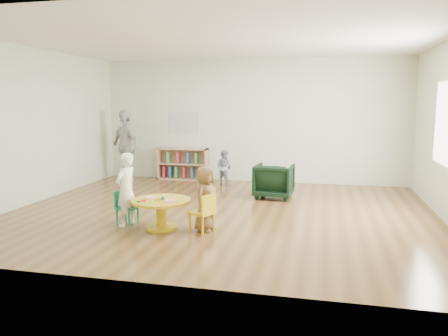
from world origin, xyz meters
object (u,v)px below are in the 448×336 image
at_px(toddler, 224,167).
at_px(bookshelf, 183,164).
at_px(adult_caretaker, 126,146).
at_px(child_right, 205,198).
at_px(activity_table, 161,209).
at_px(armchair, 274,181).
at_px(kid_chair_right, 204,212).
at_px(child_left, 126,190).
at_px(kid_chair_left, 125,206).

bearing_deg(toddler, bookshelf, -0.95).
distance_m(toddler, adult_caretaker, 2.36).
bearing_deg(child_right, adult_caretaker, 48.87).
height_order(activity_table, toddler, toddler).
relative_size(activity_table, armchair, 1.19).
distance_m(armchair, adult_caretaker, 3.74).
xyz_separation_m(kid_chair_right, bookshelf, (-1.64, 4.03, 0.07)).
bearing_deg(child_right, child_left, 100.76).
distance_m(activity_table, kid_chair_right, 0.65).
xyz_separation_m(activity_table, toddler, (0.13, 3.52, 0.10)).
distance_m(bookshelf, armchair, 2.81).
bearing_deg(kid_chair_left, activity_table, 92.15).
relative_size(bookshelf, child_left, 1.09).
bearing_deg(kid_chair_right, child_right, 28.74).
relative_size(child_left, child_right, 1.17).
relative_size(armchair, adult_caretaker, 0.44).
xyz_separation_m(kid_chair_left, child_right, (1.26, -0.04, 0.19)).
xyz_separation_m(kid_chair_right, toddler, (-0.53, 3.56, 0.09)).
distance_m(bookshelf, child_left, 3.99).
relative_size(activity_table, child_right, 0.92).
xyz_separation_m(bookshelf, child_left, (0.43, -3.97, 0.18)).
bearing_deg(kid_chair_left, armchair, 150.89).
bearing_deg(child_right, activity_table, 103.77).
height_order(toddler, adult_caretaker, adult_caretaker).
height_order(kid_chair_right, child_left, child_left).
xyz_separation_m(kid_chair_right, adult_caretaker, (-2.85, 3.52, 0.53)).
bearing_deg(child_right, kid_chair_left, 97.17).
bearing_deg(armchair, activity_table, 65.26).
bearing_deg(kid_chair_left, toddler, 178.81).
bearing_deg(armchair, kid_chair_right, 78.49).
relative_size(child_left, adult_caretaker, 0.66).
height_order(armchair, child_left, child_left).
height_order(bookshelf, armchair, bookshelf).
height_order(activity_table, kid_chair_right, kid_chair_right).
bearing_deg(activity_table, toddler, 87.93).
height_order(bookshelf, toddler, toddler).
distance_m(child_right, toddler, 3.51).
height_order(child_right, adult_caretaker, adult_caretaker).
distance_m(child_right, adult_caretaker, 4.46).
bearing_deg(activity_table, adult_caretaker, 122.29).
relative_size(kid_chair_left, adult_caretaker, 0.31).
relative_size(kid_chair_left, kid_chair_right, 0.92).
height_order(activity_table, armchair, armchair).
bearing_deg(child_left, adult_caretaker, -141.85).
relative_size(kid_chair_right, child_left, 0.51).
bearing_deg(adult_caretaker, child_right, -18.92).
distance_m(bookshelf, adult_caretaker, 1.39).
relative_size(activity_table, kid_chair_right, 1.54).
distance_m(activity_table, armchair, 2.79).
bearing_deg(activity_table, kid_chair_left, 171.12).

